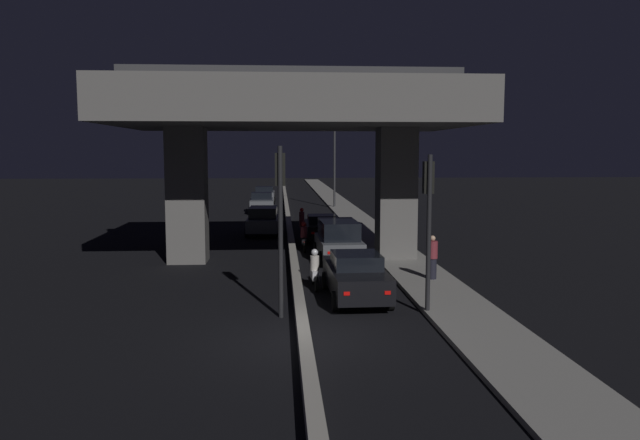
{
  "coord_description": "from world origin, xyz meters",
  "views": [
    {
      "loc": [
        -0.58,
        -15.69,
        4.85
      ],
      "look_at": [
        1.35,
        14.09,
        1.57
      ],
      "focal_mm": 35.0,
      "sensor_mm": 36.0,
      "label": 1
    }
  ],
  "objects": [
    {
      "name": "traffic_light_left_of_median",
      "position": [
        -0.56,
        2.35,
        3.42
      ],
      "size": [
        0.3,
        0.49,
        5.02
      ],
      "color": "black",
      "rests_on": "ground_plane"
    },
    {
      "name": "car_black_third",
      "position": [
        1.73,
        17.97,
        0.73
      ],
      "size": [
        1.93,
        3.97,
        1.43
      ],
      "rotation": [
        0.0,
        0.0,
        1.57
      ],
      "color": "black",
      "rests_on": "ground_plane"
    },
    {
      "name": "car_grey_second",
      "position": [
        2.02,
        11.59,
        0.97
      ],
      "size": [
        2.07,
        4.14,
        1.81
      ],
      "rotation": [
        0.0,
        0.0,
        1.6
      ],
      "color": "#515459",
      "rests_on": "ground_plane"
    },
    {
      "name": "pedestrian_on_sidewalk",
      "position": [
        5.06,
        6.79,
        0.95
      ],
      "size": [
        0.39,
        0.39,
        1.63
      ],
      "color": "black",
      "rests_on": "sidewalk_right"
    },
    {
      "name": "traffic_light_right_of_median",
      "position": [
        3.8,
        2.35,
        3.26
      ],
      "size": [
        0.3,
        0.49,
        4.77
      ],
      "color": "black",
      "rests_on": "ground_plane"
    },
    {
      "name": "motorcycle_black_filtering_mid",
      "position": [
        0.6,
        14.66,
        0.61
      ],
      "size": [
        0.32,
        1.81,
        1.42
      ],
      "rotation": [
        0.0,
        0.0,
        1.58
      ],
      "color": "black",
      "rests_on": "ground_plane"
    },
    {
      "name": "car_grey_third_oncoming",
      "position": [
        -2.03,
        43.87,
        0.78
      ],
      "size": [
        2.07,
        4.07,
        1.54
      ],
      "rotation": [
        0.0,
        0.0,
        -1.58
      ],
      "color": "#515459",
      "rests_on": "ground_plane"
    },
    {
      "name": "motorcycle_red_filtering_far",
      "position": [
        0.75,
        21.86,
        0.63
      ],
      "size": [
        0.33,
        1.68,
        1.47
      ],
      "rotation": [
        0.0,
        0.0,
        1.61
      ],
      "color": "black",
      "rests_on": "ground_plane"
    },
    {
      "name": "car_grey_lead_oncoming",
      "position": [
        -1.54,
        20.72,
        0.84
      ],
      "size": [
        2.04,
        4.03,
        1.64
      ],
      "rotation": [
        0.0,
        0.0,
        -1.6
      ],
      "color": "#515459",
      "rests_on": "ground_plane"
    },
    {
      "name": "motorcycle_white_filtering_near",
      "position": [
        0.65,
        6.14,
        0.6
      ],
      "size": [
        0.33,
        1.8,
        1.41
      ],
      "rotation": [
        0.0,
        0.0,
        1.62
      ],
      "color": "black",
      "rests_on": "ground_plane"
    },
    {
      "name": "elevated_overpass",
      "position": [
        0.0,
        11.88,
        6.41
      ],
      "size": [
        15.07,
        10.47,
        8.54
      ],
      "color": "#5B5956",
      "rests_on": "ground_plane"
    },
    {
      "name": "median_divider",
      "position": [
        0.0,
        35.0,
        0.19
      ],
      "size": [
        0.33,
        126.0,
        0.39
      ],
      "primitive_type": "cube",
      "color": "gray",
      "rests_on": "ground_plane"
    },
    {
      "name": "car_black_lead",
      "position": [
        1.9,
        4.36,
        0.79
      ],
      "size": [
        1.98,
        4.75,
        1.55
      ],
      "rotation": [
        0.0,
        0.0,
        1.6
      ],
      "color": "black",
      "rests_on": "ground_plane"
    },
    {
      "name": "street_lamp",
      "position": [
        3.85,
        37.69,
        4.64
      ],
      "size": [
        2.1,
        0.32,
        7.87
      ],
      "color": "#2D2D30",
      "rests_on": "ground_plane"
    },
    {
      "name": "ground_plane",
      "position": [
        0.0,
        0.0,
        0.0
      ],
      "size": [
        200.0,
        200.0,
        0.0
      ],
      "primitive_type": "plane",
      "color": "black"
    },
    {
      "name": "sidewalk_right",
      "position": [
        4.86,
        28.0,
        0.07
      ],
      "size": [
        2.32,
        126.0,
        0.14
      ],
      "primitive_type": "cube",
      "color": "gray",
      "rests_on": "ground_plane"
    },
    {
      "name": "car_grey_second_oncoming",
      "position": [
        -2.01,
        33.9,
        0.82
      ],
      "size": [
        2.06,
        4.32,
        1.63
      ],
      "rotation": [
        0.0,
        0.0,
        -1.55
      ],
      "color": "#515459",
      "rests_on": "ground_plane"
    }
  ]
}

